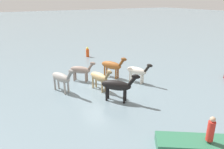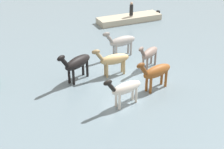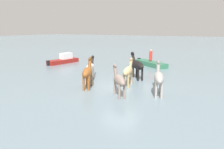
{
  "view_description": "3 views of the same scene",
  "coord_description": "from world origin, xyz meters",
  "px_view_note": "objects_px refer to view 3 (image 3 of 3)",
  "views": [
    {
      "loc": [
        -13.88,
        6.89,
        6.58
      ],
      "look_at": [
        -0.74,
        -0.72,
        1.1
      ],
      "focal_mm": 34.47,
      "sensor_mm": 36.0,
      "label": 1
    },
    {
      "loc": [
        -4.36,
        -15.95,
        8.85
      ],
      "look_at": [
        -0.95,
        -0.86,
        0.64
      ],
      "focal_mm": 49.87,
      "sensor_mm": 36.0,
      "label": 2
    },
    {
      "loc": [
        12.34,
        6.02,
        3.96
      ],
      "look_at": [
        -0.46,
        -0.95,
        0.69
      ],
      "focal_mm": 32.92,
      "sensor_mm": 36.0,
      "label": 3
    }
  ],
  "objects_px": {
    "horse_lead": "(119,80)",
    "horse_pinto_flank": "(90,67)",
    "horse_dark_mare": "(128,71)",
    "horse_rear_stallion": "(159,78)",
    "boat_tender_starboard": "(64,61)",
    "boat_launch_far": "(150,64)",
    "horse_mid_herd": "(88,72)",
    "person_boatman_standing": "(151,55)",
    "horse_dun_straggler": "(137,65)"
  },
  "relations": [
    {
      "from": "boat_launch_far",
      "to": "horse_pinto_flank",
      "type": "bearing_deg",
      "value": -70.96
    },
    {
      "from": "horse_dun_straggler",
      "to": "horse_lead",
      "type": "height_order",
      "value": "horse_dun_straggler"
    },
    {
      "from": "horse_dark_mare",
      "to": "person_boatman_standing",
      "type": "height_order",
      "value": "horse_dark_mare"
    },
    {
      "from": "horse_lead",
      "to": "boat_launch_far",
      "type": "bearing_deg",
      "value": -34.05
    },
    {
      "from": "boat_launch_far",
      "to": "boat_tender_starboard",
      "type": "bearing_deg",
      "value": -126.96
    },
    {
      "from": "horse_dun_straggler",
      "to": "horse_lead",
      "type": "xyz_separation_m",
      "value": [
        4.58,
        0.67,
        -0.14
      ]
    },
    {
      "from": "horse_dun_straggler",
      "to": "horse_pinto_flank",
      "type": "xyz_separation_m",
      "value": [
        2.03,
        -3.13,
        -0.14
      ]
    },
    {
      "from": "horse_lead",
      "to": "boat_tender_starboard",
      "type": "distance_m",
      "value": 13.37
    },
    {
      "from": "horse_dark_mare",
      "to": "horse_rear_stallion",
      "type": "height_order",
      "value": "horse_rear_stallion"
    },
    {
      "from": "horse_rear_stallion",
      "to": "boat_launch_far",
      "type": "xyz_separation_m",
      "value": [
        -9.48,
        -3.59,
        -0.92
      ]
    },
    {
      "from": "horse_pinto_flank",
      "to": "person_boatman_standing",
      "type": "bearing_deg",
      "value": -37.67
    },
    {
      "from": "horse_pinto_flank",
      "to": "boat_tender_starboard",
      "type": "xyz_separation_m",
      "value": [
        -5.0,
        -7.21,
        -0.68
      ]
    },
    {
      "from": "horse_lead",
      "to": "boat_tender_starboard",
      "type": "relative_size",
      "value": 0.46
    },
    {
      "from": "horse_dun_straggler",
      "to": "boat_launch_far",
      "type": "relative_size",
      "value": 0.53
    },
    {
      "from": "horse_pinto_flank",
      "to": "boat_tender_starboard",
      "type": "height_order",
      "value": "horse_pinto_flank"
    },
    {
      "from": "horse_rear_stallion",
      "to": "horse_lead",
      "type": "xyz_separation_m",
      "value": [
        1.26,
        -2.03,
        -0.11
      ]
    },
    {
      "from": "horse_pinto_flank",
      "to": "boat_tender_starboard",
      "type": "relative_size",
      "value": 0.54
    },
    {
      "from": "person_boatman_standing",
      "to": "boat_tender_starboard",
      "type": "bearing_deg",
      "value": -70.42
    },
    {
      "from": "horse_rear_stallion",
      "to": "horse_dark_mare",
      "type": "bearing_deg",
      "value": 46.8
    },
    {
      "from": "horse_dun_straggler",
      "to": "horse_lead",
      "type": "distance_m",
      "value": 4.63
    },
    {
      "from": "horse_rear_stallion",
      "to": "person_boatman_standing",
      "type": "bearing_deg",
      "value": 1.65
    },
    {
      "from": "horse_rear_stallion",
      "to": "horse_lead",
      "type": "height_order",
      "value": "horse_rear_stallion"
    },
    {
      "from": "horse_mid_herd",
      "to": "horse_pinto_flank",
      "type": "height_order",
      "value": "horse_mid_herd"
    },
    {
      "from": "horse_lead",
      "to": "person_boatman_standing",
      "type": "bearing_deg",
      "value": -33.88
    },
    {
      "from": "horse_dark_mare",
      "to": "boat_launch_far",
      "type": "bearing_deg",
      "value": -4.43
    },
    {
      "from": "horse_mid_herd",
      "to": "boat_tender_starboard",
      "type": "distance_m",
      "value": 10.97
    },
    {
      "from": "horse_lead",
      "to": "person_boatman_standing",
      "type": "height_order",
      "value": "person_boatman_standing"
    },
    {
      "from": "horse_dark_mare",
      "to": "horse_rear_stallion",
      "type": "xyz_separation_m",
      "value": [
        1.13,
        2.51,
        0.06
      ]
    },
    {
      "from": "horse_rear_stallion",
      "to": "boat_launch_far",
      "type": "relative_size",
      "value": 0.6
    },
    {
      "from": "horse_dark_mare",
      "to": "horse_lead",
      "type": "height_order",
      "value": "horse_dark_mare"
    },
    {
      "from": "horse_mid_herd",
      "to": "horse_rear_stallion",
      "type": "height_order",
      "value": "horse_rear_stallion"
    },
    {
      "from": "boat_tender_starboard",
      "to": "person_boatman_standing",
      "type": "relative_size",
      "value": 3.47
    },
    {
      "from": "horse_mid_herd",
      "to": "person_boatman_standing",
      "type": "relative_size",
      "value": 2.05
    },
    {
      "from": "horse_dun_straggler",
      "to": "boat_tender_starboard",
      "type": "distance_m",
      "value": 10.79
    },
    {
      "from": "boat_tender_starboard",
      "to": "horse_lead",
      "type": "bearing_deg",
      "value": -114.32
    },
    {
      "from": "horse_rear_stallion",
      "to": "person_boatman_standing",
      "type": "xyz_separation_m",
      "value": [
        -9.63,
        -3.64,
        0.04
      ]
    },
    {
      "from": "horse_lead",
      "to": "boat_launch_far",
      "type": "height_order",
      "value": "horse_lead"
    },
    {
      "from": "horse_mid_herd",
      "to": "horse_rear_stallion",
      "type": "relative_size",
      "value": 0.97
    },
    {
      "from": "boat_tender_starboard",
      "to": "horse_rear_stallion",
      "type": "bearing_deg",
      "value": -105.61
    },
    {
      "from": "horse_dun_straggler",
      "to": "boat_launch_far",
      "type": "bearing_deg",
      "value": -33.81
    },
    {
      "from": "boat_tender_starboard",
      "to": "person_boatman_standing",
      "type": "distance_m",
      "value": 10.02
    },
    {
      "from": "horse_pinto_flank",
      "to": "boat_launch_far",
      "type": "xyz_separation_m",
      "value": [
        -8.19,
        2.25,
        -0.81
      ]
    },
    {
      "from": "person_boatman_standing",
      "to": "horse_dun_straggler",
      "type": "bearing_deg",
      "value": 8.42
    },
    {
      "from": "horse_pinto_flank",
      "to": "person_boatman_standing",
      "type": "relative_size",
      "value": 1.88
    },
    {
      "from": "horse_dun_straggler",
      "to": "horse_dark_mare",
      "type": "bearing_deg",
      "value": 143.15
    },
    {
      "from": "horse_mid_herd",
      "to": "horse_dark_mare",
      "type": "xyz_separation_m",
      "value": [
        -1.87,
        2.15,
        -0.06
      ]
    },
    {
      "from": "boat_tender_starboard",
      "to": "person_boatman_standing",
      "type": "height_order",
      "value": "person_boatman_standing"
    },
    {
      "from": "horse_lead",
      "to": "horse_pinto_flank",
      "type": "relative_size",
      "value": 0.86
    },
    {
      "from": "horse_lead",
      "to": "horse_pinto_flank",
      "type": "bearing_deg",
      "value": 13.87
    },
    {
      "from": "horse_lead",
      "to": "horse_pinto_flank",
      "type": "xyz_separation_m",
      "value": [
        -2.55,
        -3.8,
        0.01
      ]
    }
  ]
}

